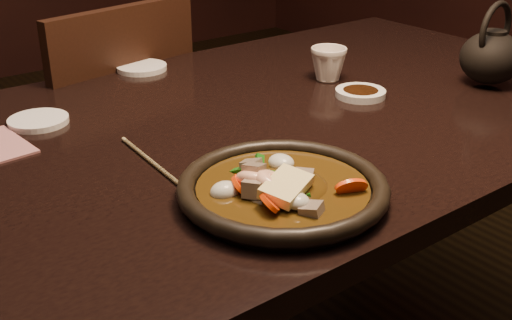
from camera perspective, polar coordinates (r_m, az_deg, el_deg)
table at (r=1.24m, az=0.23°, el=0.68°), size 1.60×0.90×0.75m
chair at (r=1.72m, az=-13.27°, el=0.27°), size 0.49×0.49×0.89m
plate at (r=0.90m, az=2.39°, el=-2.60°), size 0.30×0.30×0.03m
stirfry at (r=0.89m, az=1.90°, el=-2.42°), size 0.18×0.19×0.06m
soy_dish at (r=1.32m, az=9.27°, el=5.89°), size 0.10×0.10×0.01m
saucer_left at (r=1.23m, az=-18.78°, el=3.33°), size 0.11×0.11×0.01m
saucer_right at (r=1.50m, az=-10.12°, el=8.10°), size 0.11×0.11×0.01m
tea_cup at (r=1.41m, az=6.45°, el=8.58°), size 0.08×0.08×0.08m
chopsticks at (r=1.01m, az=-8.98°, el=-0.39°), size 0.02×0.25×0.01m
teapot at (r=1.45m, az=20.22°, el=8.78°), size 0.16×0.13×0.17m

